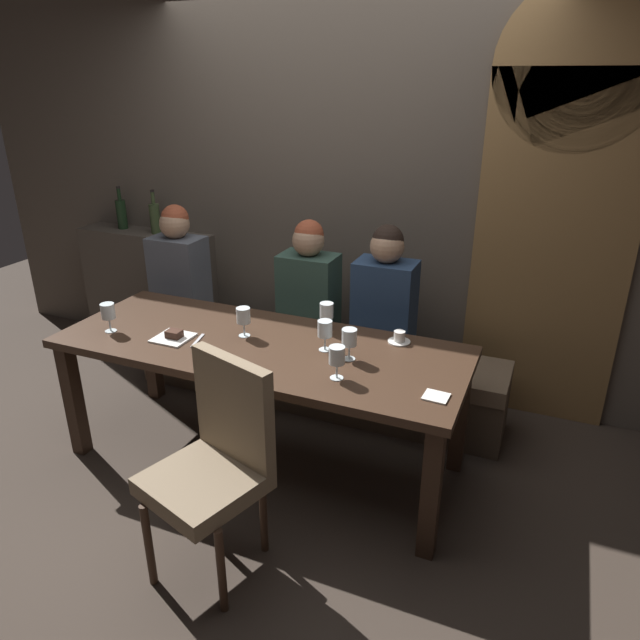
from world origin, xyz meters
TOP-DOWN VIEW (x-y plane):
  - ground at (0.00, 0.00)m, footprint 9.00×9.00m
  - back_wall_tiled at (0.00, 1.22)m, footprint 6.00×0.12m
  - arched_door at (1.35, 1.15)m, footprint 0.90×0.05m
  - back_counter at (-1.55, 1.04)m, footprint 1.10×0.28m
  - dining_table at (0.00, 0.00)m, footprint 2.20×0.84m
  - banquette_bench at (0.00, 0.70)m, footprint 2.50×0.44m
  - chair_near_side at (0.17, -0.72)m, footprint 0.55×0.55m
  - diner_redhead at (-0.98, 0.67)m, footprint 0.36×0.24m
  - diner_bearded at (-0.03, 0.72)m, footprint 0.36×0.24m
  - diner_far_end at (0.47, 0.71)m, footprint 0.36×0.24m
  - wine_bottle_dark_red at (-1.76, 1.05)m, footprint 0.08×0.08m
  - wine_bottle_pale_label at (-1.43, 1.03)m, footprint 0.08×0.08m
  - wine_glass_near_left at (-0.12, 0.05)m, footprint 0.08×0.08m
  - wine_glass_far_left at (0.27, 0.29)m, footprint 0.08×0.08m
  - wine_glass_center_front at (-0.84, -0.18)m, footprint 0.08×0.08m
  - wine_glass_near_right at (0.35, 0.06)m, footprint 0.08×0.08m
  - wine_glass_center_back at (0.52, -0.20)m, footprint 0.08×0.08m
  - wine_glass_far_right at (0.50, 0.01)m, footprint 0.08×0.08m
  - espresso_cup at (0.68, 0.30)m, footprint 0.12×0.12m
  - dessert_plate at (-0.46, -0.13)m, footprint 0.19×0.19m
  - fork_on_table at (-0.32, -0.11)m, footprint 0.05×0.17m
  - folded_napkin at (0.99, -0.19)m, footprint 0.12×0.11m

SIDE VIEW (x-z plane):
  - ground at x=0.00m, z-range 0.00..0.00m
  - banquette_bench at x=0.00m, z-range 0.00..0.45m
  - back_counter at x=-1.55m, z-range 0.00..0.95m
  - chair_near_side at x=0.17m, z-range 0.07..1.05m
  - dining_table at x=0.00m, z-range 0.28..1.02m
  - fork_on_table at x=-0.32m, z-range 0.74..0.75m
  - folded_napkin at x=0.99m, z-range 0.74..0.75m
  - dessert_plate at x=-0.46m, z-range 0.73..0.78m
  - espresso_cup at x=0.68m, z-range 0.73..0.80m
  - diner_bearded at x=-0.03m, z-range 0.43..1.22m
  - diner_far_end at x=0.47m, z-range 0.43..1.24m
  - diner_redhead at x=-0.98m, z-range 0.43..1.25m
  - wine_glass_near_left at x=-0.12m, z-range 0.77..0.93m
  - wine_glass_far_left at x=0.27m, z-range 0.77..0.93m
  - wine_glass_center_front at x=-0.84m, z-range 0.77..0.93m
  - wine_glass_near_right at x=0.35m, z-range 0.77..0.94m
  - wine_glass_center_back at x=0.52m, z-range 0.77..0.94m
  - wine_glass_far_right at x=0.50m, z-range 0.77..0.94m
  - wine_bottle_dark_red at x=-1.76m, z-range 0.91..1.23m
  - wine_bottle_pale_label at x=-1.43m, z-range 0.91..1.23m
  - arched_door at x=1.35m, z-range 0.09..2.64m
  - back_wall_tiled at x=0.00m, z-range 0.00..3.00m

